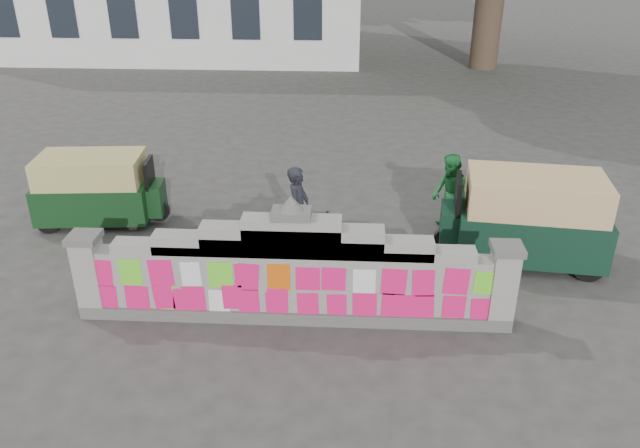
# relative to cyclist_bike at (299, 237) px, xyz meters

# --- Properties ---
(ground) EXTENTS (100.00, 100.00, 0.00)m
(ground) POSITION_rel_cyclist_bike_xyz_m (0.07, -1.81, -0.44)
(ground) COLOR #383533
(ground) RESTS_ON ground
(parapet_wall) EXTENTS (6.48, 0.44, 2.01)m
(parapet_wall) POSITION_rel_cyclist_bike_xyz_m (0.07, -1.81, 0.31)
(parapet_wall) COLOR #4C4C49
(parapet_wall) RESTS_ON ground
(cyclist_bike) EXTENTS (1.75, 0.88, 0.88)m
(cyclist_bike) POSITION_rel_cyclist_bike_xyz_m (0.00, 0.00, 0.00)
(cyclist_bike) COLOR black
(cyclist_bike) RESTS_ON ground
(cyclist_rider) EXTENTS (0.45, 0.60, 1.49)m
(cyclist_rider) POSITION_rel_cyclist_bike_xyz_m (-0.00, 0.00, 0.30)
(cyclist_rider) COLOR black
(cyclist_rider) RESTS_ON ground
(pedestrian) EXTENTS (0.75, 0.87, 1.55)m
(pedestrian) POSITION_rel_cyclist_bike_xyz_m (2.73, 1.23, 0.34)
(pedestrian) COLOR #227E3A
(pedestrian) RESTS_ON ground
(rickshaw_left) EXTENTS (2.52, 1.33, 1.37)m
(rickshaw_left) POSITION_rel_cyclist_bike_xyz_m (-4.05, 1.34, 0.27)
(rickshaw_left) COLOR #113415
(rickshaw_left) RESTS_ON ground
(rickshaw_right) EXTENTS (2.91, 1.59, 1.58)m
(rickshaw_right) POSITION_rel_cyclist_bike_xyz_m (3.92, 0.22, 0.38)
(rickshaw_right) COLOR black
(rickshaw_right) RESTS_ON ground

